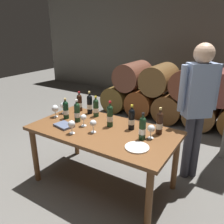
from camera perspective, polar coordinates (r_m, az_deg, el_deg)
The scene contains 22 objects.
ground_plane at distance 3.05m, azimuth -2.10°, elevation -17.37°, with size 14.00×14.00×0.00m, color #66635E.
cellar_back_wall at distance 6.35m, azimuth 20.33°, elevation 14.96°, with size 10.00×0.24×2.80m, color slate.
barrel_stack at distance 4.97m, azimuth 14.97°, elevation 4.20°, with size 3.12×0.90×1.15m.
dining_table at distance 2.70m, azimuth -2.28°, elevation -6.07°, with size 1.70×0.90×0.76m.
wine_bottle_0 at distance 3.00m, azimuth -4.04°, elevation 1.12°, with size 0.07×0.07×0.28m.
wine_bottle_1 at distance 3.23m, azimuth -8.13°, elevation 2.39°, with size 0.07×0.07×0.28m.
wine_bottle_2 at distance 2.86m, azimuth -8.69°, elevation -0.01°, with size 0.07×0.07×0.29m.
wine_bottle_3 at distance 2.99m, azimuth -11.46°, elevation 0.59°, with size 0.07×0.07×0.27m.
wine_bottle_4 at distance 2.39m, azimuth 7.60°, elevation -4.00°, with size 0.07×0.07×0.30m.
wine_bottle_5 at distance 2.68m, azimuth -0.53°, elevation -0.92°, with size 0.07×0.07×0.32m.
wine_bottle_6 at distance 2.54m, azimuth 11.77°, elevation -2.65°, with size 0.07×0.07×0.31m.
wine_bottle_7 at distance 2.62m, azimuth 4.90°, elevation -1.70°, with size 0.07×0.07×0.30m.
wine_bottle_8 at distance 3.11m, azimuth -5.60°, elevation 2.01°, with size 0.07×0.07×0.31m.
wine_glass_0 at distance 2.72m, azimuth -7.12°, elevation -1.44°, with size 0.07×0.07×0.15m.
wine_glass_1 at distance 2.55m, azimuth -10.05°, elevation -3.06°, with size 0.08×0.08×0.15m.
wine_glass_2 at distance 2.44m, azimuth 9.74°, elevation -4.17°, with size 0.08×0.08×0.15m.
wine_glass_3 at distance 3.17m, azimuth -12.03°, elevation 1.60°, with size 0.08×0.08×0.16m.
wine_glass_4 at distance 2.55m, azimuth -4.74°, elevation -2.90°, with size 0.08×0.08×0.15m.
wine_glass_5 at distance 3.07m, azimuth -14.03°, elevation 0.83°, with size 0.09×0.09×0.16m.
tasting_notebook at distance 2.78m, azimuth -11.88°, elevation -3.30°, with size 0.22×0.16×0.03m, color #4C5670.
serving_plate at distance 2.27m, azimuth 6.26°, elevation -8.77°, with size 0.24×0.24×0.01m, color white.
sommelier_presenting at distance 2.90m, azimuth 20.60°, elevation 2.52°, with size 0.39×0.35×1.72m.
Camera 1 is at (1.38, -1.98, 1.87)m, focal length 36.63 mm.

